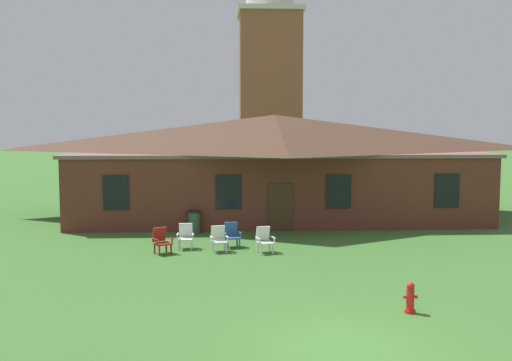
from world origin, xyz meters
TOP-DOWN VIEW (x-y plane):
  - ground_plane at (0.00, 0.00)m, footprint 200.00×200.00m
  - brick_building at (-0.00, 18.70)m, footprint 20.19×10.40m
  - dome_tower at (1.00, 36.60)m, footprint 5.18×5.18m
  - lawn_chair_by_porch at (-4.90, 9.39)m, footprint 0.83×0.86m
  - lawn_chair_near_door at (-4.07, 10.23)m, footprint 0.64×0.67m
  - lawn_chair_left_end at (-2.81, 9.65)m, footprint 0.71×0.75m
  - lawn_chair_middle at (-2.31, 10.43)m, footprint 0.72×0.76m
  - lawn_chair_right_end at (-1.12, 9.39)m, footprint 0.73×0.78m
  - fire_hydrant at (2.12, 2.13)m, footprint 0.36×0.28m
  - trash_bin at (-3.91, 13.40)m, footprint 0.56×0.56m

SIDE VIEW (x-z plane):
  - ground_plane at x=0.00m, z-range 0.00..0.00m
  - fire_hydrant at x=2.12m, z-range -0.02..0.77m
  - trash_bin at x=-3.91m, z-range 0.01..0.99m
  - lawn_chair_by_porch at x=-4.90m, z-range 0.02..0.98m
  - lawn_chair_near_door at x=-4.07m, z-range 0.02..0.98m
  - lawn_chair_left_end at x=-2.81m, z-range 0.02..0.98m
  - lawn_chair_middle at x=-2.31m, z-range 0.02..0.98m
  - lawn_chair_right_end at x=-1.12m, z-range 0.02..0.98m
  - brick_building at x=0.00m, z-range 0.05..5.21m
  - dome_tower at x=1.00m, z-range -0.82..18.56m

